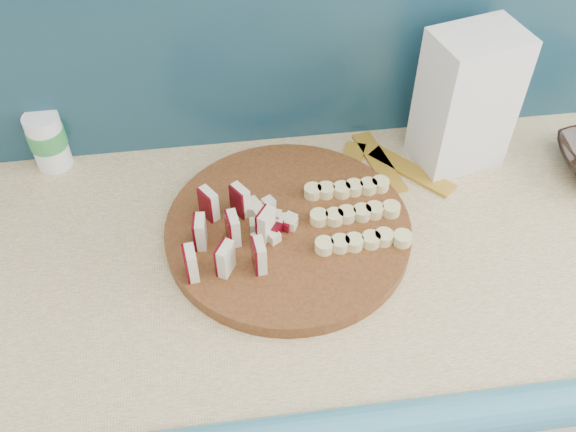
# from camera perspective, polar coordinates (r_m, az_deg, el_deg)

# --- Properties ---
(kitchen_counter) EXTENTS (2.20, 0.63, 0.91)m
(kitchen_counter) POSITION_cam_1_polar(r_m,az_deg,el_deg) (1.48, 17.67, -12.67)
(kitchen_counter) COLOR silver
(kitchen_counter) RESTS_ON ground
(cutting_board) EXTENTS (0.40, 0.40, 0.02)m
(cutting_board) POSITION_cam_1_polar(r_m,az_deg,el_deg) (1.02, -0.00, -1.23)
(cutting_board) COLOR #441C0E
(cutting_board) RESTS_ON kitchen_counter
(apple_wedges) EXTENTS (0.13, 0.15, 0.05)m
(apple_wedges) POSITION_cam_1_polar(r_m,az_deg,el_deg) (0.97, -5.39, -1.48)
(apple_wedges) COLOR beige
(apple_wedges) RESTS_ON cutting_board
(apple_chunks) EXTENTS (0.07, 0.06, 0.02)m
(apple_chunks) POSITION_cam_1_polar(r_m,az_deg,el_deg) (1.00, -1.39, -0.54)
(apple_chunks) COLOR beige
(apple_chunks) RESTS_ON cutting_board
(banana_slices) EXTENTS (0.15, 0.15, 0.02)m
(banana_slices) POSITION_cam_1_polar(r_m,az_deg,el_deg) (1.02, 5.95, 0.22)
(banana_slices) COLOR #DCCD86
(banana_slices) RESTS_ON cutting_board
(flour_bag) EXTENTS (0.17, 0.14, 0.25)m
(flour_bag) POSITION_cam_1_polar(r_m,az_deg,el_deg) (1.13, 15.58, 9.87)
(flour_bag) COLOR silver
(flour_bag) RESTS_ON kitchen_counter
(canister) EXTENTS (0.06, 0.06, 0.10)m
(canister) POSITION_cam_1_polar(r_m,az_deg,el_deg) (1.19, -20.59, 6.35)
(canister) COLOR white
(canister) RESTS_ON kitchen_counter
(banana_peel) EXTENTS (0.23, 0.19, 0.01)m
(banana_peel) POSITION_cam_1_polar(r_m,az_deg,el_deg) (1.15, 8.10, 4.20)
(banana_peel) COLOR #B79023
(banana_peel) RESTS_ON kitchen_counter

